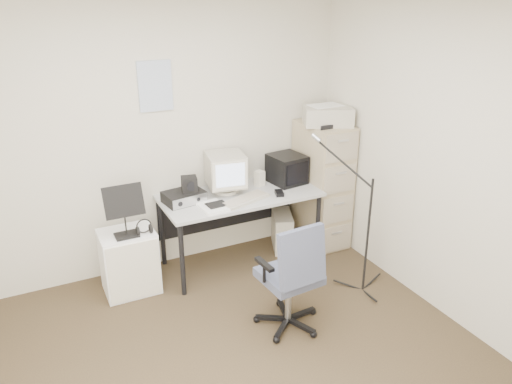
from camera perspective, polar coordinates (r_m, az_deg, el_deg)
name	(u,v)px	position (r m, az deg, el deg)	size (l,w,h in m)	color
floor	(246,374)	(3.78, -1.10, -20.07)	(3.60, 3.60, 0.01)	#382C1D
wall_back	(161,140)	(4.68, -10.80, 5.80)	(3.60, 0.02, 2.50)	beige
wall_right	(457,170)	(4.13, 21.98, 2.32)	(0.02, 3.60, 2.50)	beige
wall_calendar	(155,86)	(4.55, -11.46, 11.78)	(0.30, 0.02, 0.44)	white
filing_cabinet	(322,185)	(5.23, 7.53, 0.83)	(0.40, 0.60, 1.30)	tan
printer	(328,116)	(4.98, 8.22, 8.63)	(0.46, 0.32, 0.18)	#B5AC98
desk	(241,229)	(4.89, -1.78, -4.20)	(1.50, 0.70, 0.73)	#B0B0AF
crt_monitor	(226,173)	(4.74, -3.49, 2.18)	(0.34, 0.36, 0.38)	#B5AC98
crt_tv	(287,169)	(4.99, 3.55, 2.66)	(0.31, 0.33, 0.28)	black
desk_speaker	(259,178)	(4.92, 0.40, 1.56)	(0.08, 0.08, 0.15)	beige
keyboard	(245,200)	(4.58, -1.25, -0.88)	(0.49, 0.17, 0.03)	#B5AC98
mouse	(279,193)	(4.72, 2.67, -0.13)	(0.07, 0.12, 0.04)	black
radio_receiver	(184,197)	(4.59, -8.25, -0.55)	(0.35, 0.25, 0.10)	black
radio_speaker	(189,184)	(4.56, -7.63, 0.91)	(0.14, 0.13, 0.14)	black
papers	(212,207)	(4.46, -5.00, -1.69)	(0.21, 0.29, 0.02)	white
pc_tower	(282,231)	(5.24, 3.00, -4.43)	(0.18, 0.41, 0.39)	#B5AC98
office_chair	(289,274)	(3.96, 3.80, -9.32)	(0.55, 0.55, 0.95)	#444859
side_cart	(129,261)	(4.62, -14.29, -7.70)	(0.47, 0.38, 0.58)	white
music_stand	(124,210)	(4.31, -14.84, -2.06)	(0.33, 0.17, 0.48)	black
headphones	(144,229)	(4.40, -12.66, -4.14)	(0.15, 0.15, 0.03)	black
mic_stand	(369,219)	(4.40, 12.82, -3.06)	(0.02, 0.02, 1.41)	black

